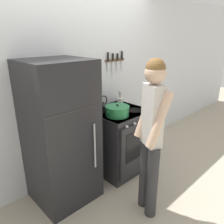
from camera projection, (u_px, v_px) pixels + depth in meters
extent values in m
plane|color=#B2A893|center=(88.00, 165.00, 3.37)|extent=(14.00, 14.00, 0.00)
cube|color=silver|center=(83.00, 83.00, 2.96)|extent=(10.00, 0.06, 2.55)
cube|color=black|center=(61.00, 134.00, 2.47)|extent=(0.69, 0.66, 1.66)
cube|color=#2D2D2D|center=(76.00, 110.00, 2.12)|extent=(0.68, 0.01, 0.01)
cylinder|color=#B2B5BA|center=(95.00, 146.00, 2.41)|extent=(0.02, 0.02, 0.53)
cube|color=#232326|center=(118.00, 140.00, 3.17)|extent=(0.73, 0.70, 0.90)
cube|color=black|center=(118.00, 111.00, 3.03)|extent=(0.72, 0.69, 0.02)
cube|color=black|center=(135.00, 148.00, 2.96)|extent=(0.63, 0.05, 0.68)
cylinder|color=black|center=(117.00, 116.00, 2.82)|extent=(0.22, 0.22, 0.01)
cylinder|color=black|center=(134.00, 110.00, 3.04)|extent=(0.22, 0.22, 0.01)
cylinder|color=black|center=(103.00, 111.00, 3.01)|extent=(0.22, 0.22, 0.01)
cylinder|color=black|center=(120.00, 106.00, 3.23)|extent=(0.22, 0.22, 0.01)
cylinder|color=silver|center=(127.00, 127.00, 2.66)|extent=(0.04, 0.02, 0.04)
cylinder|color=silver|center=(135.00, 124.00, 2.75)|extent=(0.04, 0.02, 0.04)
cylinder|color=silver|center=(142.00, 121.00, 2.85)|extent=(0.04, 0.02, 0.04)
cylinder|color=silver|center=(149.00, 118.00, 2.94)|extent=(0.04, 0.02, 0.04)
cube|color=#232326|center=(138.00, 148.00, 2.92)|extent=(0.67, 0.03, 0.72)
cube|color=black|center=(139.00, 144.00, 2.88)|extent=(0.51, 0.01, 0.41)
cylinder|color=#237A42|center=(117.00, 112.00, 2.80)|extent=(0.30, 0.30, 0.11)
cylinder|color=#237A42|center=(117.00, 107.00, 2.78)|extent=(0.31, 0.31, 0.02)
sphere|color=black|center=(117.00, 105.00, 2.77)|extent=(0.03, 0.03, 0.03)
cylinder|color=#237A42|center=(108.00, 112.00, 2.68)|extent=(0.03, 0.02, 0.02)
cylinder|color=#237A42|center=(126.00, 106.00, 2.89)|extent=(0.03, 0.02, 0.02)
cylinder|color=black|center=(103.00, 108.00, 3.00)|extent=(0.18, 0.18, 0.09)
cone|color=black|center=(103.00, 104.00, 2.99)|extent=(0.17, 0.17, 0.02)
sphere|color=black|center=(103.00, 102.00, 2.98)|extent=(0.02, 0.02, 0.02)
cone|color=black|center=(108.00, 106.00, 3.06)|extent=(0.10, 0.03, 0.08)
torus|color=black|center=(103.00, 101.00, 2.97)|extent=(0.14, 0.01, 0.14)
cylinder|color=silver|center=(120.00, 102.00, 3.23)|extent=(0.09, 0.09, 0.11)
cylinder|color=#9E7547|center=(120.00, 98.00, 3.21)|extent=(0.04, 0.03, 0.18)
cylinder|color=#232326|center=(120.00, 98.00, 3.21)|extent=(0.03, 0.04, 0.18)
cylinder|color=#B2B5BA|center=(120.00, 97.00, 3.20)|extent=(0.05, 0.02, 0.21)
cylinder|color=#2D2D30|center=(152.00, 183.00, 2.30)|extent=(0.12, 0.12, 0.83)
cylinder|color=#2D2D30|center=(145.00, 174.00, 2.45)|extent=(0.12, 0.12, 0.83)
cube|color=beige|center=(152.00, 116.00, 2.14)|extent=(0.22, 0.27, 0.62)
cylinder|color=beige|center=(159.00, 120.00, 2.02)|extent=(0.26, 0.18, 0.55)
cylinder|color=beige|center=(146.00, 112.00, 2.25)|extent=(0.26, 0.18, 0.55)
sphere|color=beige|center=(155.00, 73.00, 2.00)|extent=(0.20, 0.20, 0.20)
sphere|color=brown|center=(156.00, 68.00, 1.98)|extent=(0.18, 0.18, 0.18)
cube|color=brown|center=(115.00, 60.00, 3.21)|extent=(0.38, 0.02, 0.03)
cube|color=silver|center=(108.00, 66.00, 3.13)|extent=(0.03, 0.00, 0.15)
cube|color=black|center=(108.00, 57.00, 3.09)|extent=(0.02, 0.02, 0.12)
cube|color=silver|center=(113.00, 68.00, 3.21)|extent=(0.02, 0.00, 0.21)
cube|color=black|center=(113.00, 57.00, 3.15)|extent=(0.02, 0.02, 0.10)
cube|color=silver|center=(117.00, 65.00, 3.26)|extent=(0.03, 0.00, 0.16)
cube|color=black|center=(118.00, 57.00, 3.22)|extent=(0.02, 0.02, 0.09)
cube|color=silver|center=(122.00, 65.00, 3.32)|extent=(0.02, 0.00, 0.17)
cube|color=black|center=(122.00, 55.00, 3.27)|extent=(0.02, 0.02, 0.12)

